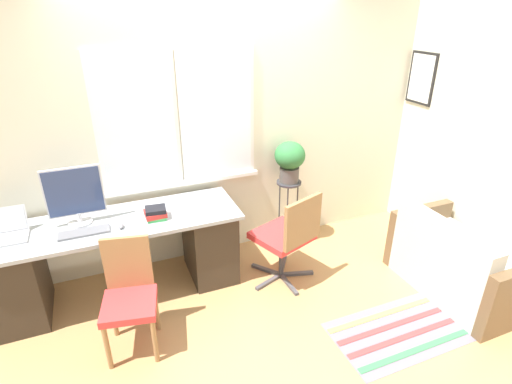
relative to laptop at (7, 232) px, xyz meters
The scene contains 15 objects.
ground_plane 1.99m from the laptop, 11.65° to the right, with size 14.00×14.00×0.00m, color tan.
wall_back_with_window 1.90m from the laptop, 11.55° to the left, with size 9.00×0.12×2.70m.
wall_right_with_picture 4.09m from the laptop, ahead, with size 0.08×9.00×2.70m.
desk 0.87m from the laptop, ahead, with size 2.09×0.65×0.74m.
laptop is the anchor object (origin of this frame).
monitor 0.56m from the laptop, ahead, with size 0.44×0.19×0.49m.
keyboard 0.57m from the laptop, 15.70° to the right, with size 0.38×0.13×0.02m.
mouse 0.84m from the laptop, 12.18° to the right, with size 0.04×0.07×0.04m.
book_stack 1.12m from the laptop, ahead, with size 0.18×0.18×0.10m.
desk_chair_wooden 1.10m from the laptop, 40.41° to the right, with size 0.44×0.45×0.86m.
office_chair_swivel 2.27m from the laptop, 11.03° to the right, with size 0.61×0.61×0.91m.
couch_loveseat 3.77m from the laptop, 17.59° to the right, with size 0.70×1.17×0.73m.
plant_stand 2.50m from the laptop, ahead, with size 0.25×0.25×0.73m.
potted_plant 2.51m from the laptop, ahead, with size 0.31×0.31×0.42m.
floor_rug_striped 3.31m from the laptop, 25.29° to the right, with size 1.40×0.62×0.01m.
Camera 1 is at (-1.01, -2.80, 2.37)m, focal length 28.00 mm.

